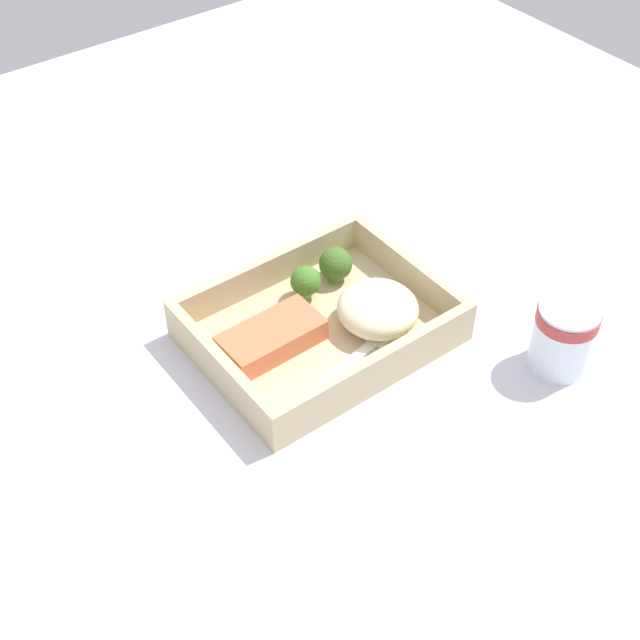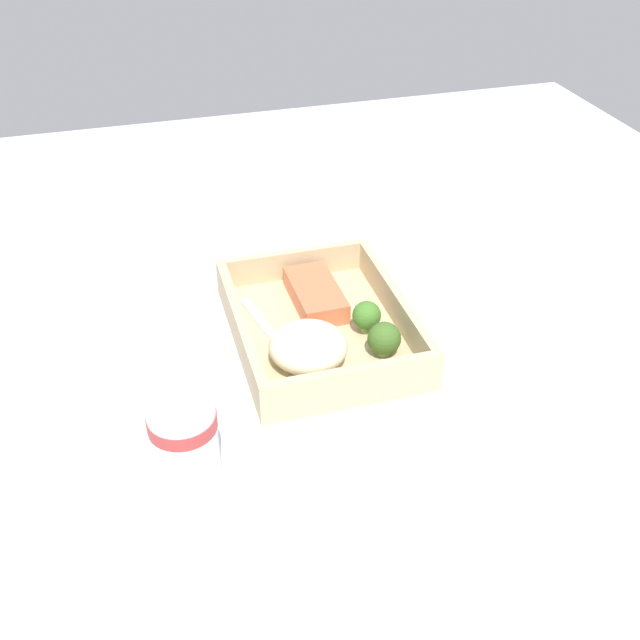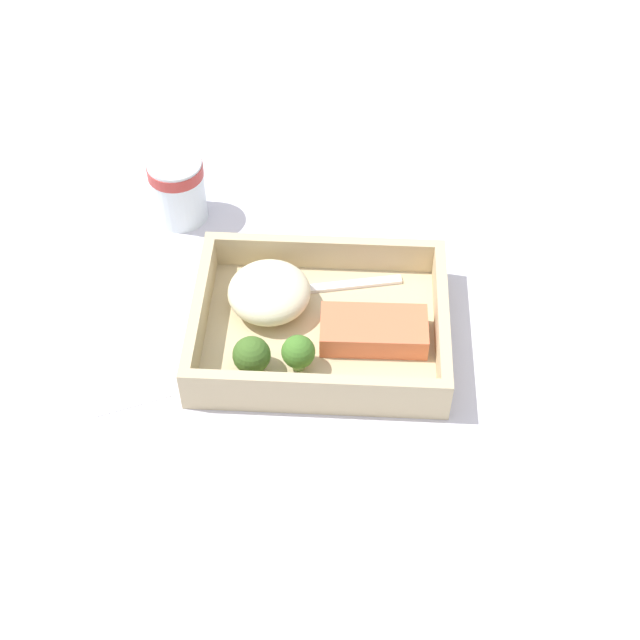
# 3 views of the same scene
# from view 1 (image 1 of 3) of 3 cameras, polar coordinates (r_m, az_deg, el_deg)

# --- Properties ---
(ground_plane) EXTENTS (1.60, 1.60, 0.02)m
(ground_plane) POSITION_cam_1_polar(r_m,az_deg,el_deg) (1.02, -0.00, -1.51)
(ground_plane) COLOR silver
(takeout_tray) EXTENTS (0.27, 0.21, 0.01)m
(takeout_tray) POSITION_cam_1_polar(r_m,az_deg,el_deg) (1.01, -0.00, -0.87)
(takeout_tray) COLOR #C5B186
(takeout_tray) RESTS_ON ground_plane
(tray_rim) EXTENTS (0.27, 0.21, 0.04)m
(tray_rim) POSITION_cam_1_polar(r_m,az_deg,el_deg) (0.99, -0.00, 0.22)
(tray_rim) COLOR #C5B186
(tray_rim) RESTS_ON takeout_tray
(salmon_fillet) EXTENTS (0.12, 0.06, 0.03)m
(salmon_fillet) POSITION_cam_1_polar(r_m,az_deg,el_deg) (0.97, -3.12, -1.13)
(salmon_fillet) COLOR #DB6D46
(salmon_fillet) RESTS_ON takeout_tray
(mashed_potatoes) EXTENTS (0.09, 0.09, 0.05)m
(mashed_potatoes) POSITION_cam_1_polar(r_m,az_deg,el_deg) (0.99, 3.72, 0.72)
(mashed_potatoes) COLOR #F0E6BC
(mashed_potatoes) RESTS_ON takeout_tray
(broccoli_floret_1) EXTENTS (0.04, 0.04, 0.04)m
(broccoli_floret_1) POSITION_cam_1_polar(r_m,az_deg,el_deg) (1.05, 1.01, 3.60)
(broccoli_floret_1) COLOR #77A156
(broccoli_floret_1) RESTS_ON takeout_tray
(broccoli_floret_2) EXTENTS (0.04, 0.04, 0.04)m
(broccoli_floret_2) POSITION_cam_1_polar(r_m,az_deg,el_deg) (1.03, -0.93, 2.47)
(broccoli_floret_2) COLOR #789C53
(broccoli_floret_2) RESTS_ON takeout_tray
(fork) EXTENTS (0.16, 0.05, 0.00)m
(fork) POSITION_cam_1_polar(r_m,az_deg,el_deg) (0.97, 2.13, -2.57)
(fork) COLOR white
(fork) RESTS_ON takeout_tray
(paper_cup) EXTENTS (0.07, 0.07, 0.08)m
(paper_cup) POSITION_cam_1_polar(r_m,az_deg,el_deg) (0.98, 15.35, -0.86)
(paper_cup) COLOR white
(paper_cup) RESTS_ON ground_plane
(receipt_slip) EXTENTS (0.13, 0.16, 0.00)m
(receipt_slip) POSITION_cam_1_polar(r_m,az_deg,el_deg) (1.14, 7.50, 4.68)
(receipt_slip) COLOR white
(receipt_slip) RESTS_ON ground_plane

